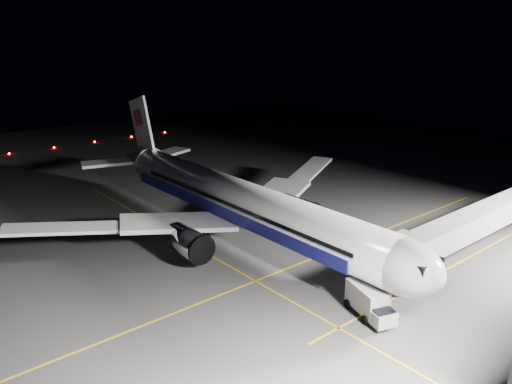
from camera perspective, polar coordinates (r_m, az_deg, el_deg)
The scene contains 12 objects.
ground at distance 66.18m, azimuth -1.63°, elevation -5.49°, with size 200.00×200.00×0.00m, color #4C4C4F.
guide_line_main at distance 59.35m, azimuth 4.44°, elevation -8.38°, with size 0.25×80.00×0.01m, color gold.
guide_line_cross at distance 62.97m, azimuth -5.94°, elevation -6.83°, with size 70.00×0.25×0.01m, color gold.
guide_line_side at distance 60.07m, azimuth 19.61°, elevation -9.10°, with size 0.25×40.00×0.01m, color gold.
airliner at distance 65.13m, azimuth -2.25°, elevation -1.02°, with size 61.48×54.22×16.64m.
jet_bridge at distance 64.99m, azimuth 23.71°, elevation -3.15°, with size 3.60×34.40×6.30m.
taxiway_lights at distance 128.25m, azimuth -22.08°, elevation 4.75°, with size 0.44×60.44×0.44m.
service_truck at distance 49.92m, azimuth 12.91°, elevation -12.12°, with size 6.20×4.04×2.96m.
baggage_tug at distance 77.10m, azimuth -1.08°, elevation -1.35°, with size 3.29×3.00×1.96m.
safety_cone_a at distance 74.24m, azimuth 7.41°, elevation -2.78°, with size 0.37×0.37×0.55m, color orange.
safety_cone_b at distance 71.24m, azimuth 10.31°, elevation -3.81°, with size 0.38×0.38×0.57m, color orange.
safety_cone_c at distance 73.57m, azimuth 6.95°, elevation -2.90°, with size 0.46×0.46×0.69m, color orange.
Camera 1 is at (47.88, -37.58, 25.98)m, focal length 35.00 mm.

